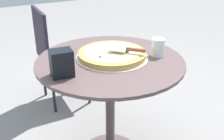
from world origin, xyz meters
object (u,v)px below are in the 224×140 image
object	(u,v)px
patio_table	(110,83)
drinking_cup	(158,47)
napkin_dispenser	(62,63)
patio_chair_far	(55,50)
pizza_on_tray	(112,55)
pizza_server	(127,49)

from	to	relation	value
patio_table	drinking_cup	distance (m)	0.35
patio_table	drinking_cup	world-z (taller)	drinking_cup
patio_table	napkin_dispenser	size ratio (longest dim) A/B	6.22
napkin_dispenser	patio_chair_far	distance (m)	0.96
patio_table	drinking_cup	bearing A→B (deg)	-106.12
pizza_on_tray	napkin_dispenser	bearing A→B (deg)	105.19
pizza_server	napkin_dispenser	size ratio (longest dim) A/B	1.37
drinking_cup	napkin_dispenser	distance (m)	0.58
patio_chair_far	napkin_dispenser	bearing A→B (deg)	166.07
patio_chair_far	pizza_on_tray	bearing A→B (deg)	-172.50
pizza_server	pizza_on_tray	bearing A→B (deg)	47.57
pizza_on_tray	patio_chair_far	world-z (taller)	patio_chair_far
patio_table	napkin_dispenser	xyz separation A→B (m)	(-0.07, 0.30, 0.22)
pizza_on_tray	patio_table	bearing A→B (deg)	129.59
pizza_on_tray	patio_chair_far	bearing A→B (deg)	7.50
drinking_cup	napkin_dispenser	world-z (taller)	napkin_dispenser
napkin_dispenser	patio_chair_far	xyz separation A→B (m)	(0.89, -0.22, -0.28)
pizza_server	napkin_dispenser	xyz separation A→B (m)	(-0.03, 0.39, 0.01)
patio_chair_far	pizza_server	bearing A→B (deg)	-168.84
pizza_server	drinking_cup	world-z (taller)	drinking_cup
pizza_server	napkin_dispenser	distance (m)	0.39
pizza_server	patio_chair_far	world-z (taller)	patio_chair_far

